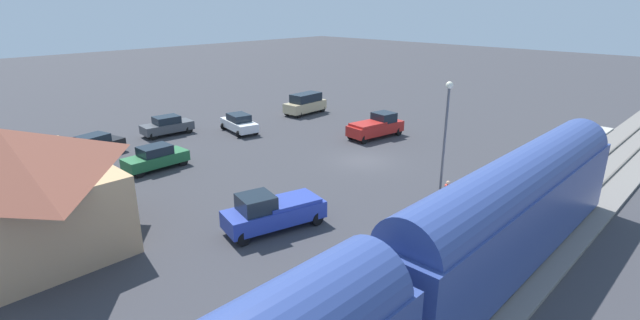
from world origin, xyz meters
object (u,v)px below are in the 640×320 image
Objects in this scene: sedan_white at (239,123)px; station_building at (11,187)px; suv_tan at (305,103)px; pickup_blue at (273,211)px; pickup_red at (376,126)px; sedan_green at (156,157)px; light_pole_near_platform at (446,122)px; sedan_black at (94,146)px; sedan_charcoal at (167,125)px; pedestrian_on_platform at (447,193)px.

station_building is at bearing 115.06° from sedan_white.
pickup_blue is (-18.17, 20.21, -0.12)m from suv_tan.
station_building is at bearing 88.55° from pickup_red.
sedan_green is 20.41m from light_pole_near_platform.
suv_tan is at bearing -22.55° from light_pole_near_platform.
pickup_red is 23.42m from sedan_black.
sedan_green is 0.79× the size of pickup_blue.
sedan_black is at bearing 102.89° from sedan_charcoal.
light_pole_near_platform is (2.11, -3.07, 3.18)m from pedestrian_on_platform.
pedestrian_on_platform is 27.05m from sedan_black.
station_building is at bearing 119.39° from sedan_green.
sedan_black is at bearing 78.96° from sedan_white.
sedan_black is at bearing 29.03° from light_pole_near_platform.
sedan_charcoal is (14.25, 12.59, -0.15)m from pickup_red.
suv_tan is 1.04× the size of sedan_white.
pedestrian_on_platform is 26.99m from sedan_charcoal.
sedan_black is at bearing 57.39° from pickup_red.
pickup_red is 0.80× the size of light_pole_near_platform.
sedan_charcoal is (3.00, 14.72, -0.27)m from suv_tan.
sedan_charcoal is at bearing -77.11° from sedan_black.
suv_tan is at bearing -70.63° from station_building.
sedan_white is 12.69m from pickup_red.
light_pole_near_platform is at bearing -147.16° from sedan_green.
light_pole_near_platform reaches higher than station_building.
light_pole_near_platform is at bearing 146.68° from pickup_red.
sedan_green is at bearing 110.50° from sedan_white.
light_pole_near_platform reaches higher than sedan_white.
pedestrian_on_platform reaches higher than sedan_green.
sedan_charcoal is at bearing 12.94° from light_pole_near_platform.
suv_tan reaches higher than sedan_black.
station_building is 12.59m from pickup_blue.
pickup_red is at bearing -91.45° from station_building.
pedestrian_on_platform reaches higher than sedan_white.
sedan_white and sedan_black have the same top height.
light_pole_near_platform is (-21.75, 9.03, 3.31)m from suv_tan.
pickup_blue is at bearing 110.95° from pickup_red.
pickup_blue is at bearing 131.96° from suv_tan.
station_building reaches higher than sedan_green.
station_building reaches higher than suv_tan.
sedan_white is (-1.02, 9.62, -0.27)m from suv_tan.
sedan_black is (12.62, 19.73, -0.15)m from pickup_red.
sedan_green and sedan_charcoal have the same top height.
suv_tan is 1.07× the size of sedan_charcoal.
sedan_white is at bearing -31.68° from pickup_blue.
station_building is 6.28× the size of pedestrian_on_platform.
station_building is at bearing 145.63° from sedan_black.
light_pole_near_platform is at bearing -118.10° from station_building.
sedan_charcoal and sedan_black have the same top height.
suv_tan is at bearing -83.97° from sedan_white.
sedan_charcoal is (26.86, 2.62, -0.40)m from pedestrian_on_platform.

